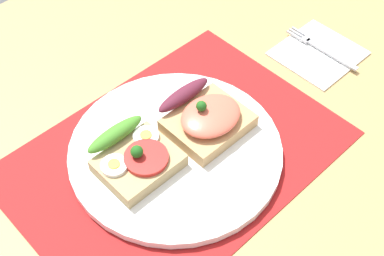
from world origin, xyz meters
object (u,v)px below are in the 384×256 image
(napkin, at_px, (318,53))
(sandwich_egg_tomato, at_px, (135,157))
(sandwich_salmon, at_px, (206,117))
(fork, at_px, (320,47))
(plate, at_px, (175,150))

(napkin, bearing_deg, sandwich_egg_tomato, 176.14)
(sandwich_egg_tomato, relative_size, sandwich_salmon, 0.93)
(sandwich_egg_tomato, distance_m, napkin, 0.35)
(sandwich_salmon, height_order, fork, sandwich_salmon)
(sandwich_salmon, bearing_deg, plate, 178.32)
(napkin, xyz_separation_m, fork, (0.01, 0.00, 0.00))
(napkin, bearing_deg, fork, 28.72)
(sandwich_salmon, bearing_deg, napkin, -1.62)
(sandwich_egg_tomato, relative_size, fork, 0.74)
(sandwich_egg_tomato, xyz_separation_m, napkin, (0.35, -0.02, -0.03))
(napkin, bearing_deg, plate, 178.37)
(napkin, distance_m, fork, 0.01)
(plate, relative_size, napkin, 2.30)
(plate, xyz_separation_m, sandwich_salmon, (0.05, -0.00, 0.02))
(plate, bearing_deg, sandwich_egg_tomato, 164.32)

